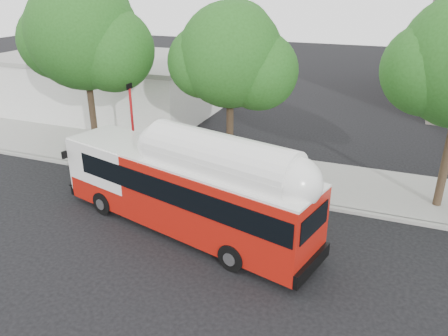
# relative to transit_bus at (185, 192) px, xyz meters

# --- Properties ---
(ground) EXTENTS (120.00, 120.00, 0.00)m
(ground) POSITION_rel_transit_bus_xyz_m (0.69, -0.05, -1.67)
(ground) COLOR black
(ground) RESTS_ON ground
(sidewalk) EXTENTS (60.00, 5.00, 0.15)m
(sidewalk) POSITION_rel_transit_bus_xyz_m (0.69, 6.45, -1.60)
(sidewalk) COLOR gray
(sidewalk) RESTS_ON ground
(curb_strip) EXTENTS (60.00, 0.30, 0.15)m
(curb_strip) POSITION_rel_transit_bus_xyz_m (0.69, 3.85, -1.60)
(curb_strip) COLOR gray
(curb_strip) RESTS_ON ground
(red_curb_segment) EXTENTS (10.00, 0.32, 0.16)m
(red_curb_segment) POSITION_rel_transit_bus_xyz_m (-2.31, 3.85, -1.59)
(red_curb_segment) COLOR maroon
(red_curb_segment) RESTS_ON ground
(street_tree_left) EXTENTS (6.67, 5.80, 9.74)m
(street_tree_left) POSITION_rel_transit_bus_xyz_m (-7.84, 5.51, 4.93)
(street_tree_left) COLOR #2D2116
(street_tree_left) RESTS_ON ground
(street_tree_mid) EXTENTS (5.75, 5.00, 8.62)m
(street_tree_mid) POSITION_rel_transit_bus_xyz_m (0.10, 6.01, 4.23)
(street_tree_mid) COLOR #2D2116
(street_tree_mid) RESTS_ON ground
(low_commercial_bldg) EXTENTS (16.20, 10.20, 4.25)m
(low_commercial_bldg) POSITION_rel_transit_bus_xyz_m (-13.31, 13.95, 0.48)
(low_commercial_bldg) COLOR silver
(low_commercial_bldg) RESTS_ON ground
(transit_bus) EXTENTS (12.24, 5.27, 3.58)m
(transit_bus) POSITION_rel_transit_bus_xyz_m (0.00, 0.00, 0.00)
(transit_bus) COLOR #AC150B
(transit_bus) RESTS_ON ground
(signal_pole) EXTENTS (0.13, 0.45, 4.70)m
(signal_pole) POSITION_rel_transit_bus_xyz_m (-5.09, 4.45, 0.74)
(signal_pole) COLOR red
(signal_pole) RESTS_ON ground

